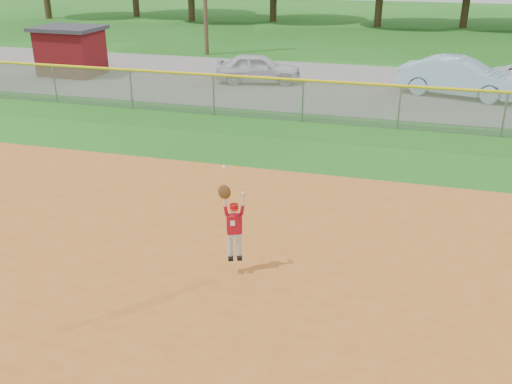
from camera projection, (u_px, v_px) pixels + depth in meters
The scene contains 8 objects.
ground at pixel (205, 256), 11.59m from camera, with size 120.00×120.00×0.00m, color #1D5F15.
clay_infield at pixel (139, 348), 8.93m from camera, with size 24.00×16.00×0.04m, color #AE5D1F.
parking_strip at pixel (328, 85), 25.73m from camera, with size 44.00×10.00×0.03m, color slate.
car_white_a at pixel (258, 68), 25.88m from camera, with size 1.55×3.84×1.31m, color silver.
car_blue at pixel (459, 77), 23.48m from camera, with size 1.67×4.79×1.58m, color #93C2DB.
utility_shed at pixel (71, 51), 27.29m from camera, with size 3.16×2.51×2.30m.
outfield_fence at pixel (303, 98), 20.08m from camera, with size 40.06×0.10×1.55m.
ballplayer at pixel (233, 223), 10.51m from camera, with size 0.49×0.28×1.88m.
Camera 1 is at (3.70, -9.47, 5.81)m, focal length 40.00 mm.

